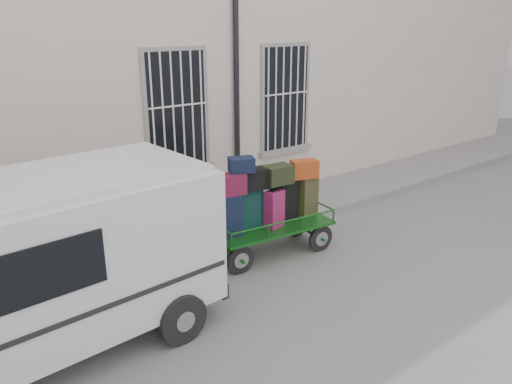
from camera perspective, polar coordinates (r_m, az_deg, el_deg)
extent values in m
plane|color=slate|center=(8.26, 4.51, -9.00)|extent=(80.00, 80.00, 0.00)
cube|color=beige|center=(11.97, -13.55, 14.33)|extent=(24.00, 5.00, 6.00)
cylinder|color=black|center=(10.23, -2.24, 12.98)|extent=(0.11, 0.11, 5.60)
cube|color=black|center=(9.64, -9.04, 9.10)|extent=(1.20, 0.08, 2.20)
cube|color=gray|center=(9.89, -8.64, 2.45)|extent=(1.45, 0.22, 0.12)
cube|color=black|center=(11.17, 3.35, 10.63)|extent=(1.20, 0.08, 2.20)
cube|color=gray|center=(11.38, 3.31, 4.84)|extent=(1.45, 0.22, 0.12)
cube|color=slate|center=(9.80, -4.12, -3.82)|extent=(24.00, 1.70, 0.15)
cylinder|color=black|center=(8.07, -1.79, -7.76)|extent=(0.48, 0.11, 0.48)
cylinder|color=gray|center=(8.07, -1.79, -7.76)|extent=(0.27, 0.12, 0.26)
cylinder|color=black|center=(8.65, -4.16, -5.89)|extent=(0.48, 0.11, 0.48)
cylinder|color=gray|center=(8.65, -4.16, -5.89)|extent=(0.27, 0.12, 0.26)
cylinder|color=black|center=(8.89, 7.39, -5.27)|extent=(0.48, 0.11, 0.48)
cylinder|color=gray|center=(8.89, 7.39, -5.27)|extent=(0.27, 0.12, 0.26)
cylinder|color=black|center=(9.42, 4.67, -3.74)|extent=(0.48, 0.11, 0.48)
cylinder|color=gray|center=(9.42, 4.67, -3.74)|extent=(0.27, 0.12, 0.26)
cube|color=#135718|center=(8.61, 1.72, -3.87)|extent=(2.19, 1.19, 0.05)
cylinder|color=#135718|center=(7.98, -6.10, -4.76)|extent=(0.28, 0.07, 0.53)
cube|color=black|center=(8.03, -3.26, -2.74)|extent=(0.47, 0.33, 0.70)
cube|color=black|center=(7.91, -3.31, -0.29)|extent=(0.18, 0.15, 0.03)
cube|color=#0C2D24|center=(8.39, -0.81, -1.79)|extent=(0.47, 0.33, 0.68)
cube|color=black|center=(8.27, -0.82, 0.52)|extent=(0.18, 0.14, 0.03)
cube|color=maroon|center=(8.40, 2.09, -1.93)|extent=(0.36, 0.27, 0.64)
cube|color=black|center=(8.29, 2.12, 0.23)|extent=(0.14, 0.12, 0.03)
cube|color=black|center=(8.77, 3.43, -0.75)|extent=(0.37, 0.26, 0.73)
cube|color=black|center=(8.65, 3.48, 1.60)|extent=(0.15, 0.13, 0.03)
cube|color=#31341A|center=(8.95, 5.84, -0.43)|extent=(0.40, 0.26, 0.72)
cube|color=black|center=(8.83, 5.92, 1.86)|extent=(0.16, 0.13, 0.03)
cube|color=#571129|center=(7.91, -2.90, 0.88)|extent=(0.48, 0.35, 0.33)
cube|color=black|center=(8.22, 0.24, 1.59)|extent=(0.57, 0.36, 0.35)
cube|color=black|center=(8.35, 2.49, 2.01)|extent=(0.50, 0.35, 0.31)
cube|color=brown|center=(8.73, 5.54, 2.63)|extent=(0.52, 0.40, 0.31)
cube|color=black|center=(7.96, -1.68, 3.14)|extent=(0.48, 0.41, 0.24)
cube|color=silver|center=(6.34, -24.31, -7.36)|extent=(4.37, 2.11, 1.74)
cube|color=silver|center=(6.02, -25.47, 0.46)|extent=(4.17, 1.96, 0.10)
cube|color=black|center=(7.04, -8.03, -0.62)|extent=(0.13, 1.35, 0.53)
cube|color=black|center=(7.48, -7.70, -8.70)|extent=(0.21, 1.79, 0.21)
cube|color=white|center=(7.40, -7.53, -7.08)|extent=(0.06, 0.41, 0.12)
cylinder|color=black|center=(6.54, -8.58, -14.05)|extent=(0.67, 0.26, 0.66)
cylinder|color=black|center=(7.91, -15.75, -8.37)|extent=(0.67, 0.26, 0.66)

